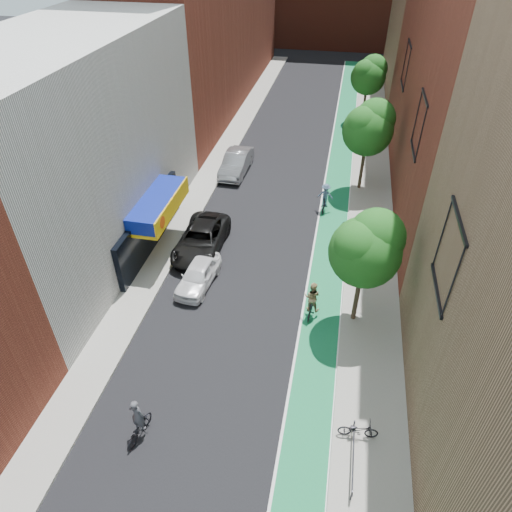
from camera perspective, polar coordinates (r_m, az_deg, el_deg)
The scene contains 18 objects.
ground at distance 18.90m, azimuth -8.44°, elevation -27.06°, with size 160.00×160.00×0.00m, color black.
bike_lane at distance 37.38m, azimuth 10.30°, elevation 9.96°, with size 2.00×68.00×0.01m, color #136C41.
sidewalk_left at distance 38.66m, azimuth -4.88°, elevation 11.52°, with size 2.00×68.00×0.15m, color gray.
sidewalk_right at distance 37.43m, azimuth 14.17°, elevation 9.56°, with size 3.00×68.00×0.15m, color gray.
building_left_white at distance 28.27m, azimuth -22.29°, elevation 11.94°, with size 8.00×20.00×12.00m, color silver.
building_right_mid_red at distance 34.77m, azimuth 27.04°, elevation 24.13°, with size 8.00×28.00×22.00m, color maroon.
building_right_far_tan at distance 58.41m, azimuth 21.71°, elevation 27.50°, with size 8.00×20.00×18.00m, color #8C6B4C.
tree_near at distance 21.32m, azimuth 13.68°, elevation 1.08°, with size 3.40×3.36×6.42m.
tree_mid at distance 33.62m, azimuth 13.94°, elevation 15.45°, with size 3.55×3.53×6.74m.
tree_far at distance 47.04m, azimuth 13.94°, elevation 21.20°, with size 3.30×3.25×6.21m.
parked_car_white at distance 25.58m, azimuth -7.22°, elevation -2.35°, with size 1.60×3.97×1.35m, color white.
parked_car_black at distance 28.09m, azimuth -6.85°, elevation 2.09°, with size 2.60×5.63×1.57m, color black.
parked_car_silver at distance 36.85m, azimuth -2.48°, elevation 11.56°, with size 1.76×5.04×1.66m, color gray.
cyclist_lead at distance 19.76m, azimuth -14.46°, elevation -19.66°, with size 0.85×1.75×2.08m.
cyclist_lane_near at distance 23.58m, azimuth 6.96°, elevation -5.67°, with size 0.90×1.63×2.09m.
cyclist_lane_mid at distance 28.13m, azimuth 10.76°, elevation 1.93°, with size 1.08×1.59×2.16m.
cyclist_lane_far at distance 32.13m, azimuth 8.62°, elevation 7.05°, with size 1.12×1.86×2.00m.
parked_bike_far at distance 19.66m, azimuth 12.65°, elevation -20.41°, with size 0.56×1.59×0.84m, color black.
Camera 1 is at (3.99, -7.31, 16.96)m, focal length 32.00 mm.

